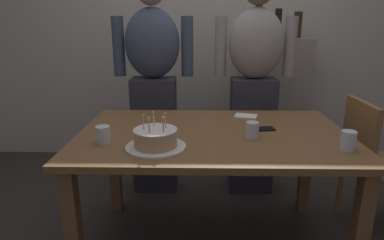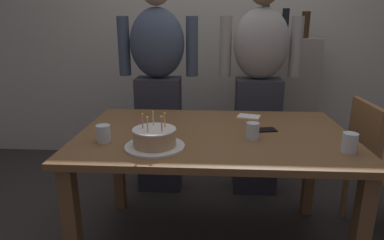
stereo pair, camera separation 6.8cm
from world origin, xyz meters
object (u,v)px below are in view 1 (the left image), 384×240
Objects in this scene: birthday_cake at (156,140)px; dining_chair at (372,157)px; cell_phone at (262,129)px; napkin_stack at (246,116)px; person_woman_cardigan at (254,84)px; person_man_bearded at (154,84)px; water_glass_far at (103,135)px; water_glass_near at (348,141)px; water_glass_side at (252,130)px.

dining_chair is at bearing 18.99° from birthday_cake.
cell_phone is 0.17× the size of dining_chair.
napkin_stack is at bearing 47.94° from birthday_cake.
person_woman_cardigan reaches higher than birthday_cake.
napkin_stack is (-0.05, 0.27, 0.00)m from cell_phone.
birthday_cake is 1.02m from person_man_bearded.
person_man_bearded is (0.14, 0.94, 0.09)m from water_glass_far.
birthday_cake is 0.65m from cell_phone.
person_woman_cardigan is at bearing 57.88° from birthday_cake.
napkin_stack is (-0.41, 0.58, -0.04)m from water_glass_near.
birthday_cake is 3.35× the size of water_glass_side.
cell_phone is at bearing 61.55° from water_glass_side.
dining_chair is at bearing 158.84° from person_man_bearded.
person_woman_cardigan is (0.14, 0.85, 0.09)m from water_glass_side.
cell_phone is at bearing 135.10° from person_man_bearded.
birthday_cake is 1.20m from person_woman_cardigan.
water_glass_near is 0.68× the size of napkin_stack.
birthday_cake is at bearing -132.06° from napkin_stack.
water_glass_near is 0.47m from cell_phone.
water_glass_side is at bearing 80.69° from person_woman_cardigan.
person_woman_cardigan is at bearing 73.90° from cell_phone.
birthday_cake is at bearing -163.39° from cell_phone.
dining_chair is at bearing 13.66° from water_glass_far.
person_man_bearded reaches higher than water_glass_side.
water_glass_side is 0.05× the size of person_woman_cardigan.
person_man_bearded reaches higher than birthday_cake.
cell_phone is 1.01m from person_man_bearded.
birthday_cake is at bearing 108.99° from dining_chair.
water_glass_far is 0.88m from cell_phone.
birthday_cake is 2.05× the size of cell_phone.
person_man_bearded is at bearing 136.39° from water_glass_near.
water_glass_side is 0.91m from dining_chair.
cell_phone is (0.57, 0.30, -0.04)m from birthday_cake.
person_woman_cardigan is at bearing 75.16° from napkin_stack.
person_man_bearded is 1.00× the size of person_woman_cardigan.
napkin_stack is at bearing 146.51° from person_man_bearded.
water_glass_far is 1.01× the size of water_glass_side.
cell_phone is 0.09× the size of person_woman_cardigan.
napkin_stack is 0.80m from person_man_bearded.
person_man_bearded is 1.90× the size of dining_chair.
person_man_bearded is (-0.14, 1.01, 0.09)m from birthday_cake.
birthday_cake is 3.30× the size of water_glass_far.
water_glass_near is 0.71m from napkin_stack.
dining_chair reaches higher than water_glass_side.
birthday_cake is 0.28m from water_glass_far.
water_glass_near is at bearing -54.84° from napkin_stack.
water_glass_far is at bearing -147.31° from napkin_stack.
dining_chair reaches higher than cell_phone.
birthday_cake is at bearing 57.88° from person_woman_cardigan.
person_woman_cardigan is (0.77, 0.00, 0.00)m from person_man_bearded.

